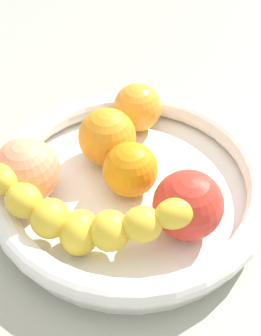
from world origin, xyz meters
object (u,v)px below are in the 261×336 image
(fruit_bowl, at_px, (130,185))
(peach_blush, at_px, (27,171))
(tomato_red, at_px, (188,205))
(orange_mid_left, at_px, (137,108))
(orange_mid_right, at_px, (107,137))
(orange_front, at_px, (128,168))
(banana_draped_left, at_px, (81,218))

(fruit_bowl, height_order, peach_blush, peach_blush)
(peach_blush, relative_size, tomato_red, 1.00)
(tomato_red, bearing_deg, orange_mid_left, 91.16)
(orange_mid_left, bearing_deg, orange_mid_right, -136.02)
(orange_front, bearing_deg, peach_blush, 169.91)
(orange_mid_right, bearing_deg, orange_front, -77.69)
(fruit_bowl, relative_size, orange_front, 5.11)
(orange_mid_right, relative_size, peach_blush, 0.94)
(fruit_bowl, height_order, orange_mid_right, orange_mid_right)
(peach_blush, xyz_separation_m, tomato_red, (0.14, -0.08, -0.00))
(orange_mid_left, bearing_deg, peach_blush, -150.86)
(orange_mid_right, bearing_deg, tomato_red, -66.60)
(orange_mid_right, xyz_separation_m, peach_blush, (-0.09, -0.03, 0.00))
(orange_mid_right, bearing_deg, orange_mid_left, 43.98)
(tomato_red, bearing_deg, orange_front, 120.49)
(fruit_bowl, xyz_separation_m, orange_front, (-0.00, 0.00, 0.02))
(tomato_red, bearing_deg, peach_blush, 148.74)
(orange_mid_right, bearing_deg, peach_blush, -160.98)
(banana_draped_left, height_order, orange_mid_left, banana_draped_left)
(fruit_bowl, distance_m, orange_mid_left, 0.10)
(fruit_bowl, bearing_deg, orange_mid_right, 103.11)
(peach_blush, bearing_deg, orange_mid_right, 19.02)
(fruit_bowl, relative_size, peach_blush, 4.32)
(orange_mid_right, relative_size, tomato_red, 0.94)
(orange_front, height_order, peach_blush, peach_blush)
(orange_front, height_order, orange_mid_left, same)
(banana_draped_left, height_order, orange_front, banana_draped_left)
(orange_front, distance_m, orange_mid_right, 0.05)
(orange_mid_left, xyz_separation_m, tomato_red, (0.00, -0.16, 0.00))
(orange_mid_left, xyz_separation_m, peach_blush, (-0.13, -0.07, 0.01))
(fruit_bowl, relative_size, orange_mid_right, 4.60)
(banana_draped_left, distance_m, orange_mid_right, 0.11)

